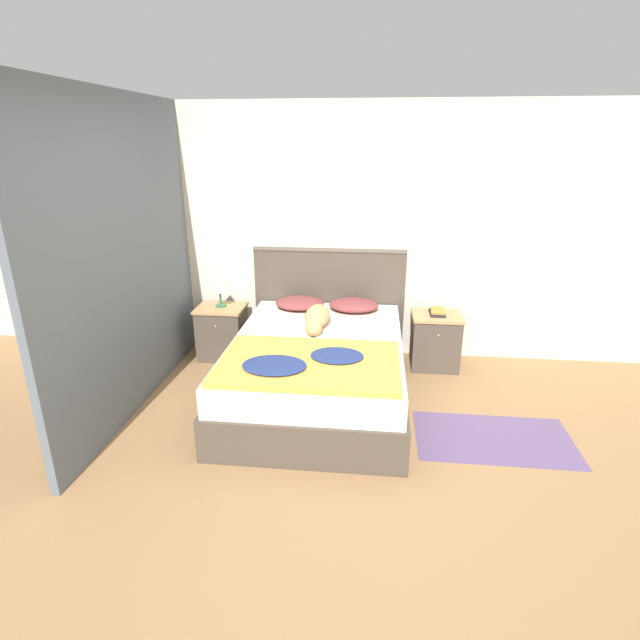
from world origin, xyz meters
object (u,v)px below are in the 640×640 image
at_px(pillow_left, 300,303).
at_px(book_stack, 437,312).
at_px(nightstand_right, 435,341).
at_px(table_lamp, 220,285).
at_px(bed, 317,370).
at_px(nightstand_left, 222,332).
at_px(pillow_right, 354,305).
at_px(dog, 317,318).

distance_m(pillow_left, book_stack, 1.37).
distance_m(nightstand_right, table_lamp, 2.26).
relative_size(book_stack, table_lamp, 0.73).
relative_size(bed, table_lamp, 6.73).
height_order(bed, nightstand_left, bed).
xyz_separation_m(bed, book_stack, (1.10, 0.82, 0.30)).
distance_m(nightstand_right, pillow_right, 0.90).
height_order(pillow_left, dog, dog).
distance_m(dog, table_lamp, 1.18).
height_order(bed, pillow_right, pillow_right).
bearing_deg(dog, pillow_right, 57.39).
height_order(pillow_right, dog, dog).
xyz_separation_m(pillow_right, dog, (-0.31, -0.49, 0.03)).
relative_size(nightstand_left, book_stack, 2.45).
distance_m(nightstand_left, table_lamp, 0.50).
xyz_separation_m(pillow_left, book_stack, (1.37, 0.01, -0.05)).
relative_size(pillow_left, dog, 0.72).
height_order(nightstand_left, dog, dog).
bearing_deg(pillow_right, book_stack, 0.79).
height_order(pillow_left, table_lamp, table_lamp).
height_order(dog, book_stack, dog).
bearing_deg(nightstand_right, pillow_left, -180.00).
distance_m(nightstand_right, pillow_left, 1.42).
relative_size(nightstand_left, nightstand_right, 1.00).
distance_m(bed, book_stack, 1.40).
bearing_deg(dog, nightstand_right, 23.23).
xyz_separation_m(pillow_left, dog, (0.23, -0.49, 0.03)).
bearing_deg(pillow_left, book_stack, 0.48).
xyz_separation_m(pillow_left, table_lamp, (-0.83, 0.02, 0.16)).
height_order(pillow_left, book_stack, pillow_left).
relative_size(bed, pillow_left, 4.25).
height_order(dog, table_lamp, table_lamp).
bearing_deg(pillow_left, dog, -64.55).
relative_size(nightstand_left, table_lamp, 1.80).
bearing_deg(pillow_left, bed, -71.25).
height_order(nightstand_right, pillow_right, pillow_right).
bearing_deg(nightstand_left, book_stack, 0.30).
bearing_deg(table_lamp, pillow_left, -1.19).
bearing_deg(nightstand_left, nightstand_right, 0.00).
bearing_deg(book_stack, pillow_left, -179.52).
xyz_separation_m(nightstand_left, pillow_left, (0.83, -0.00, 0.35)).
distance_m(dog, book_stack, 1.25).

